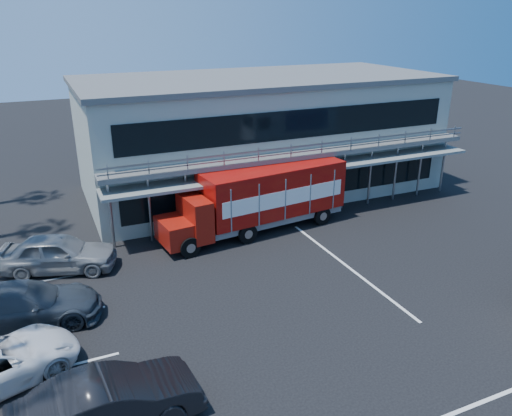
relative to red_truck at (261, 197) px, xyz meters
name	(u,v)px	position (x,y,z in m)	size (l,w,h in m)	color
ground	(347,308)	(-0.11, -8.42, -1.89)	(120.00, 120.00, 0.00)	black
building	(260,134)	(2.89, 6.52, 1.76)	(22.40, 12.00, 7.30)	#969E90
red_truck	(261,197)	(0.00, 0.00, 0.00)	(10.44, 3.55, 3.45)	maroon
parked_car_b	(109,404)	(-9.61, -10.92, -1.04)	(1.81, 5.18, 1.71)	black
parked_car_d	(22,305)	(-11.75, -4.42, -1.08)	(2.29, 5.62, 1.63)	#2F363E
parked_car_e	(58,253)	(-10.23, -0.45, -1.03)	(2.03, 5.04, 1.72)	gray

